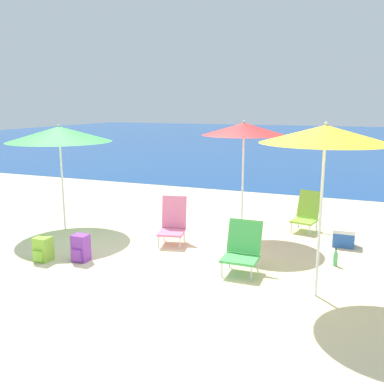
% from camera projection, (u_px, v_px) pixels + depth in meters
% --- Properties ---
extents(ground_plane, '(60.00, 60.00, 0.00)m').
position_uv_depth(ground_plane, '(157.00, 266.00, 6.66)').
color(ground_plane, beige).
extents(sea_water, '(60.00, 40.00, 0.01)m').
position_uv_depth(sea_water, '(320.00, 139.00, 30.42)').
color(sea_water, '#19478C').
rests_on(sea_water, ground).
extents(beach_umbrella_yellow, '(1.61, 1.61, 2.26)m').
position_uv_depth(beach_umbrella_yellow, '(325.00, 135.00, 5.20)').
color(beach_umbrella_yellow, white).
rests_on(beach_umbrella_yellow, ground).
extents(beach_umbrella_green, '(2.03, 2.03, 2.09)m').
position_uv_depth(beach_umbrella_green, '(59.00, 134.00, 8.28)').
color(beach_umbrella_green, white).
rests_on(beach_umbrella_green, ground).
extents(beach_umbrella_red, '(1.55, 1.55, 2.18)m').
position_uv_depth(beach_umbrella_red, '(244.00, 129.00, 7.78)').
color(beach_umbrella_red, white).
rests_on(beach_umbrella_red, ground).
extents(beach_chair_pink, '(0.56, 0.66, 0.83)m').
position_uv_depth(beach_chair_pink, '(173.00, 222.00, 7.72)').
color(beach_chair_pink, silver).
rests_on(beach_chair_pink, ground).
extents(beach_chair_lime, '(0.55, 0.65, 0.78)m').
position_uv_depth(beach_chair_lime, '(307.00, 212.00, 8.48)').
color(beach_chair_lime, silver).
rests_on(beach_chair_lime, ground).
extents(beach_chair_green, '(0.52, 0.58, 0.76)m').
position_uv_depth(beach_chair_green, '(242.00, 247.00, 6.38)').
color(beach_chair_green, silver).
rests_on(beach_chair_green, ground).
extents(backpack_purple, '(0.25, 0.23, 0.43)m').
position_uv_depth(backpack_purple, '(81.00, 248.00, 6.83)').
color(backpack_purple, purple).
rests_on(backpack_purple, ground).
extents(backpack_lime, '(0.24, 0.26, 0.39)m').
position_uv_depth(backpack_lime, '(43.00, 249.00, 6.84)').
color(backpack_lime, '#8ECC3D').
rests_on(backpack_lime, ground).
extents(water_bottle, '(0.06, 0.06, 0.29)m').
position_uv_depth(water_bottle, '(335.00, 259.00, 6.64)').
color(water_bottle, '#4CB266').
rests_on(water_bottle, ground).
extents(cooler_box, '(0.37, 0.33, 0.32)m').
position_uv_depth(cooler_box, '(344.00, 237.00, 7.57)').
color(cooler_box, '#2859B2').
rests_on(cooler_box, ground).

